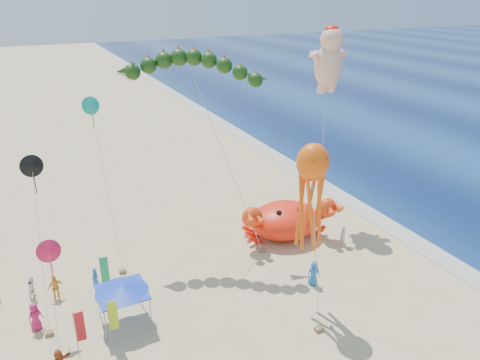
# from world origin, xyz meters

# --- Properties ---
(ground) EXTENTS (320.00, 320.00, 0.00)m
(ground) POSITION_xyz_m (0.00, 0.00, 0.00)
(ground) COLOR #D1B784
(ground) RESTS_ON ground
(foam_strip) EXTENTS (320.00, 320.00, 0.00)m
(foam_strip) POSITION_xyz_m (12.00, 0.00, 0.01)
(foam_strip) COLOR silver
(foam_strip) RESTS_ON ground
(crab_inflatable) EXTENTS (8.03, 5.89, 3.52)m
(crab_inflatable) POSITION_xyz_m (2.90, 3.56, 1.55)
(crab_inflatable) COLOR #FF260D
(crab_inflatable) RESTS_ON ground
(dragon_kite) EXTENTS (10.47, 6.69, 14.85)m
(dragon_kite) POSITION_xyz_m (-3.97, 5.75, 13.69)
(dragon_kite) COLOR #15360E
(dragon_kite) RESTS_ON ground
(cherub_kite) EXTENTS (4.78, 5.56, 16.45)m
(cherub_kite) POSITION_xyz_m (8.24, 6.44, 13.87)
(cherub_kite) COLOR #FFBB9B
(cherub_kite) RESTS_ON ground
(octopus_kite) EXTENTS (2.06, 3.96, 10.94)m
(octopus_kite) POSITION_xyz_m (-0.41, -4.56, 8.11)
(octopus_kite) COLOR #FD5A0D
(octopus_kite) RESTS_ON ground
(canopy_blue) EXTENTS (3.19, 3.19, 2.71)m
(canopy_blue) POSITION_xyz_m (-11.60, -1.59, 2.44)
(canopy_blue) COLOR gray
(canopy_blue) RESTS_ON ground
(feather_flags) EXTENTS (9.50, 5.31, 3.20)m
(feather_flags) POSITION_xyz_m (-15.02, -0.95, 2.01)
(feather_flags) COLOR gray
(feather_flags) RESTS_ON ground
(beachgoers) EXTENTS (23.60, 8.81, 1.85)m
(beachgoers) POSITION_xyz_m (-11.05, -0.40, 0.85)
(beachgoers) COLOR silver
(beachgoers) RESTS_ON ground
(small_kites) EXTENTS (5.87, 12.95, 12.20)m
(small_kites) POSITION_xyz_m (-13.69, 2.37, 8.16)
(small_kites) COLOR black
(small_kites) RESTS_ON ground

